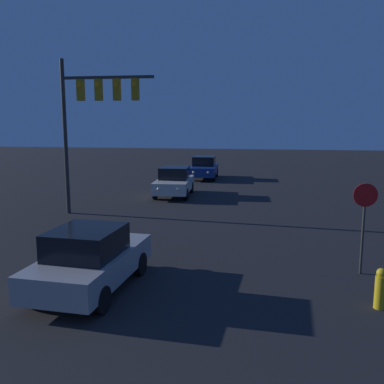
# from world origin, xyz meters

# --- Properties ---
(car_near) EXTENTS (2.07, 4.09, 1.59)m
(car_near) POSITION_xyz_m (-1.87, 7.05, 0.78)
(car_near) COLOR #99999E
(car_near) RESTS_ON ground_plane
(car_mid) EXTENTS (1.97, 4.06, 1.59)m
(car_mid) POSITION_xyz_m (-2.47, 20.47, 0.78)
(car_mid) COLOR beige
(car_mid) RESTS_ON ground_plane
(car_far) EXTENTS (1.92, 4.04, 1.59)m
(car_far) POSITION_xyz_m (-1.76, 27.73, 0.78)
(car_far) COLOR navy
(car_far) RESTS_ON ground_plane
(traffic_signal_mast) EXTENTS (4.12, 0.30, 6.73)m
(traffic_signal_mast) POSITION_xyz_m (-5.05, 15.29, 4.67)
(traffic_signal_mast) COLOR #2D2D2D
(traffic_signal_mast) RESTS_ON ground_plane
(stop_sign) EXTENTS (0.63, 0.07, 2.50)m
(stop_sign) POSITION_xyz_m (4.96, 9.25, 1.71)
(stop_sign) COLOR #2D2D2D
(stop_sign) RESTS_ON ground_plane
(fire_hydrant) EXTENTS (0.24, 0.24, 0.93)m
(fire_hydrant) POSITION_xyz_m (4.88, 7.04, 0.46)
(fire_hydrant) COLOR gold
(fire_hydrant) RESTS_ON ground_plane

